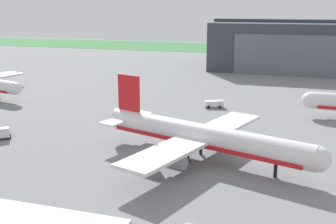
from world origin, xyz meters
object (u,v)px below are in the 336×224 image
at_px(airliner_near_left, 203,136).
at_px(stair_truck, 3,132).
at_px(ops_van, 214,104).
at_px(maintenance_hangar, 328,47).

distance_m(airliner_near_left, stair_truck, 40.56).
xyz_separation_m(ops_van, stair_truck, (-34.86, -37.65, 0.09)).
height_order(airliner_near_left, ops_van, airliner_near_left).
bearing_deg(airliner_near_left, maintenance_hangar, 77.69).
distance_m(maintenance_hangar, ops_van, 79.29).
height_order(maintenance_hangar, ops_van, maintenance_hangar).
bearing_deg(maintenance_hangar, stair_truck, -120.27).
xyz_separation_m(maintenance_hangar, airliner_near_left, (-24.14, -110.60, -5.34)).
relative_size(maintenance_hangar, stair_truck, 19.92).
xyz_separation_m(airliner_near_left, ops_van, (-5.59, 37.59, -3.11)).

